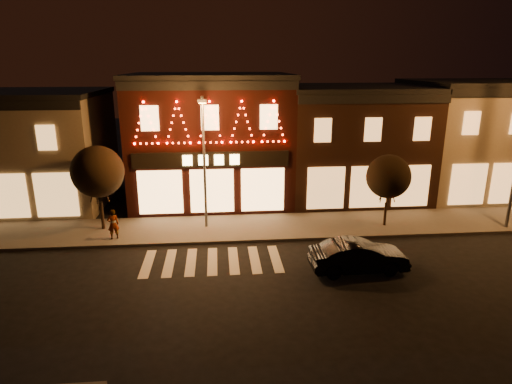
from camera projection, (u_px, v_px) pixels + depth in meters
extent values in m
plane|color=black|center=(212.00, 307.00, 16.76)|extent=(120.00, 120.00, 0.00)
cube|color=#47423D|center=(248.00, 228.00, 24.54)|extent=(44.00, 4.00, 0.15)
cube|color=#776854|center=(8.00, 151.00, 27.99)|extent=(12.00, 8.00, 7.00)
cube|color=black|center=(211.00, 140.00, 28.97)|extent=(10.00, 8.00, 8.00)
cube|color=black|center=(210.00, 76.00, 27.79)|extent=(10.20, 8.20, 0.30)
cube|color=black|center=(209.00, 86.00, 24.04)|extent=(10.00, 0.25, 0.50)
cube|color=black|center=(211.00, 160.00, 25.18)|extent=(9.00, 0.15, 0.90)
cube|color=#FFD87F|center=(211.00, 160.00, 25.08)|extent=(3.40, 0.08, 0.60)
cube|color=#311A11|center=(351.00, 144.00, 29.91)|extent=(9.00, 8.00, 7.20)
cube|color=black|center=(354.00, 88.00, 28.84)|extent=(9.20, 8.20, 0.30)
cube|color=black|center=(375.00, 99.00, 25.09)|extent=(9.00, 0.25, 0.50)
cube|color=#776854|center=(476.00, 140.00, 30.65)|extent=(9.00, 8.00, 7.50)
cube|color=black|center=(484.00, 83.00, 29.54)|extent=(9.20, 8.20, 0.30)
cylinder|color=#59595E|center=(204.00, 164.00, 23.51)|extent=(0.14, 0.14, 7.17)
cylinder|color=#59595E|center=(202.00, 99.00, 21.83)|extent=(0.14, 1.44, 0.09)
cube|color=#59595E|center=(202.00, 101.00, 21.16)|extent=(0.46, 0.27, 0.16)
cube|color=orange|center=(202.00, 103.00, 21.19)|extent=(0.35, 0.19, 0.04)
cylinder|color=black|center=(102.00, 216.00, 23.96)|extent=(0.17, 0.17, 1.52)
sphere|color=black|center=(98.00, 172.00, 23.25)|extent=(2.77, 2.77, 2.77)
cylinder|color=black|center=(385.00, 214.00, 24.55)|extent=(0.14, 0.14, 1.32)
sphere|color=black|center=(388.00, 177.00, 23.93)|extent=(2.41, 2.41, 2.41)
imported|color=black|center=(358.00, 256.00, 19.42)|extent=(4.37, 1.64, 1.42)
imported|color=gray|center=(113.00, 224.00, 22.60)|extent=(0.68, 0.56, 1.60)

